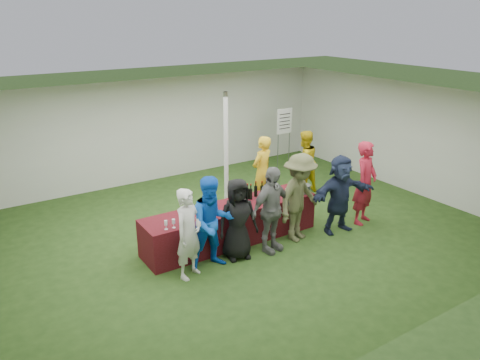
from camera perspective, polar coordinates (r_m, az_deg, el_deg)
ground at (r=9.70m, az=-0.48°, el=-6.50°), size 60.00×60.00×0.00m
tent at (r=10.41m, az=-1.71°, el=3.34°), size 10.00×10.00×10.00m
serving_table at (r=9.23m, az=-1.05°, el=-5.34°), size 3.60×0.80×0.75m
wine_bottles at (r=9.45m, az=1.74°, el=-1.46°), size 0.66×0.15×0.32m
wine_glasses at (r=8.56m, az=-3.50°, el=-3.91°), size 2.85×0.10×0.16m
water_bottle at (r=9.12m, az=-1.19°, el=-2.40°), size 0.07×0.07×0.23m
bar_towel at (r=9.96m, az=6.43°, el=-1.11°), size 0.25×0.18×0.03m
dump_bucket at (r=9.79m, az=7.82°, el=-1.08°), size 0.27×0.27×0.18m
wine_list_sign at (r=13.13m, az=5.42°, el=6.59°), size 0.50×0.03×1.80m
staff_pourer at (r=10.75m, az=2.71°, el=1.01°), size 0.71×0.57×1.68m
staff_back at (r=11.70m, az=7.80°, el=2.19°), size 0.77×0.60×1.59m
customer_0 at (r=7.92m, az=-6.26°, el=-6.52°), size 0.69×0.59×1.60m
customer_1 at (r=8.16m, az=-3.37°, el=-5.26°), size 0.90×0.74×1.70m
customer_2 at (r=8.49m, az=-0.29°, el=-4.78°), size 0.82×0.61×1.53m
customer_3 at (r=8.70m, az=3.80°, el=-3.67°), size 1.05×0.60×1.68m
customer_4 at (r=9.18m, az=7.25°, el=-2.16°), size 1.30×0.98×1.78m
customer_5 at (r=9.70m, az=12.05°, el=-1.69°), size 1.55×0.59×1.64m
customer_6 at (r=10.21m, az=15.02°, el=-0.34°), size 0.77×0.64×1.80m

